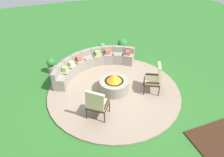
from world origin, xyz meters
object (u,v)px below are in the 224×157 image
object	(u,v)px
fire_pit	(114,84)
potted_plant_2	(122,45)
potted_plant_0	(102,48)
potted_plant_1	(51,65)
lounge_chair_front_left	(97,103)
lounge_chair_front_right	(155,78)
curved_stone_bench	(91,63)

from	to	relation	value
fire_pit	potted_plant_2	world-z (taller)	fire_pit
fire_pit	potted_plant_0	xyz separation A→B (m)	(0.50, 2.80, -0.01)
potted_plant_1	potted_plant_2	bearing A→B (deg)	9.97
lounge_chair_front_left	lounge_chair_front_right	distance (m)	2.35
lounge_chair_front_left	potted_plant_1	bearing A→B (deg)	144.87
potted_plant_0	curved_stone_bench	bearing A→B (deg)	-126.42
lounge_chair_front_right	potted_plant_2	world-z (taller)	lounge_chair_front_right
lounge_chair_front_right	potted_plant_1	xyz separation A→B (m)	(-3.24, 2.62, -0.29)
curved_stone_bench	potted_plant_0	size ratio (longest dim) A/B	6.37
potted_plant_1	lounge_chair_front_right	bearing A→B (deg)	-38.94
lounge_chair_front_left	potted_plant_1	world-z (taller)	lounge_chair_front_left
lounge_chair_front_left	lounge_chair_front_right	world-z (taller)	same
curved_stone_bench	potted_plant_0	world-z (taller)	curved_stone_bench
lounge_chair_front_right	lounge_chair_front_left	bearing A→B (deg)	130.16
curved_stone_bench	potted_plant_0	xyz separation A→B (m)	(0.87, 1.17, -0.03)
curved_stone_bench	lounge_chair_front_right	world-z (taller)	lounge_chair_front_right
lounge_chair_front_left	potted_plant_0	world-z (taller)	lounge_chair_front_left
potted_plant_0	potted_plant_2	bearing A→B (deg)	-7.24
curved_stone_bench	potted_plant_0	bearing A→B (deg)	53.58
potted_plant_0	potted_plant_1	size ratio (longest dim) A/B	0.89
curved_stone_bench	potted_plant_1	bearing A→B (deg)	163.75
potted_plant_2	curved_stone_bench	bearing A→B (deg)	-150.25
curved_stone_bench	potted_plant_1	size ratio (longest dim) A/B	5.64
lounge_chair_front_right	potted_plant_1	bearing A→B (deg)	78.60
fire_pit	curved_stone_bench	world-z (taller)	fire_pit
potted_plant_0	potted_plant_1	xyz separation A→B (m)	(-2.42, -0.72, 0.01)
fire_pit	potted_plant_1	world-z (taller)	fire_pit
curved_stone_bench	lounge_chair_front_left	bearing A→B (deg)	-102.74
potted_plant_1	potted_plant_2	distance (m)	3.45
lounge_chair_front_left	potted_plant_0	distance (m)	4.13
fire_pit	lounge_chair_front_left	xyz separation A→B (m)	(-0.97, -1.05, 0.29)
curved_stone_bench	potted_plant_2	world-z (taller)	curved_stone_bench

